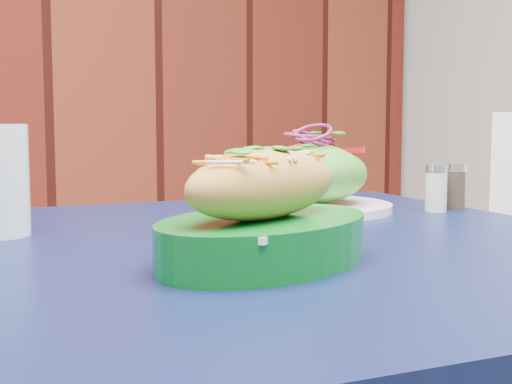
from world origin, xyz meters
TOP-DOWN VIEW (x-y plane):
  - cafe_table at (0.38, 1.44)m, footprint 0.98×0.98m
  - banh_mi_basket at (0.31, 1.35)m, footprint 0.28×0.21m
  - salad_plate at (0.60, 1.58)m, footprint 0.23×0.23m
  - salt_shaker at (0.73, 1.47)m, footprint 0.03×0.03m
  - pepper_shaker at (0.78, 1.47)m, footprint 0.03×0.03m

SIDE VIEW (x-z plane):
  - cafe_table at x=0.38m, z-range 0.29..1.04m
  - salt_shaker at x=0.73m, z-range 0.75..0.82m
  - pepper_shaker at x=0.78m, z-range 0.75..0.82m
  - banh_mi_basket at x=0.31m, z-range 0.74..0.85m
  - salad_plate at x=0.60m, z-range 0.74..0.86m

